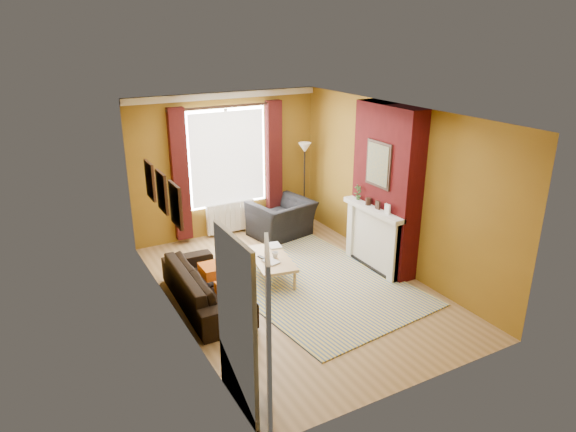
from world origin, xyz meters
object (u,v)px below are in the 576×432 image
object	(u,v)px
sofa	(206,286)
armchair	(281,219)
coffee_table	(271,260)
wicker_stool	(255,222)
floor_lamp	(305,161)

from	to	relation	value
sofa	armchair	bearing A→B (deg)	-49.65
coffee_table	wicker_stool	world-z (taller)	wicker_stool
armchair	coffee_table	world-z (taller)	armchair
sofa	coffee_table	xyz separation A→B (m)	(1.22, 0.26, 0.04)
sofa	armchair	size ratio (longest dim) A/B	1.85
coffee_table	sofa	bearing A→B (deg)	-158.19
sofa	wicker_stool	size ratio (longest dim) A/B	4.31
coffee_table	armchair	bearing A→B (deg)	66.39
sofa	armchair	world-z (taller)	armchair
coffee_table	floor_lamp	xyz separation A→B (m)	(1.71, 1.84, 1.05)
coffee_table	wicker_stool	xyz separation A→B (m)	(0.62, 1.93, -0.10)
coffee_table	wicker_stool	distance (m)	2.03
sofa	wicker_stool	xyz separation A→B (m)	(1.84, 2.19, -0.06)
wicker_stool	floor_lamp	bearing A→B (deg)	-4.63
coffee_table	floor_lamp	world-z (taller)	floor_lamp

